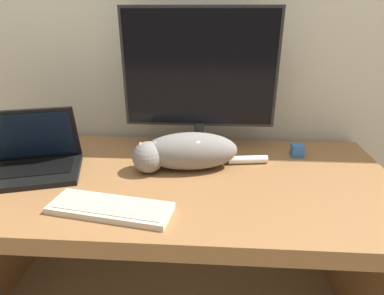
# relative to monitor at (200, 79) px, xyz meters

# --- Properties ---
(wall_back) EXTENTS (6.40, 0.06, 2.60)m
(wall_back) POSITION_rel_monitor_xyz_m (-0.12, 0.21, 0.28)
(wall_back) COLOR beige
(wall_back) RESTS_ON ground_plane
(desk) EXTENTS (1.69, 0.76, 0.70)m
(desk) POSITION_rel_monitor_xyz_m (-0.12, -0.22, -0.45)
(desk) COLOR olive
(desk) RESTS_ON ground_plane
(monitor) EXTENTS (0.61, 0.21, 0.58)m
(monitor) POSITION_rel_monitor_xyz_m (0.00, 0.00, 0.00)
(monitor) COLOR #282828
(monitor) RESTS_ON desk
(laptop) EXTENTS (0.37, 0.32, 0.24)m
(laptop) POSITION_rel_monitor_xyz_m (-0.60, -0.23, -0.27)
(laptop) COLOR black
(laptop) RESTS_ON desk
(external_keyboard) EXTENTS (0.39, 0.18, 0.02)m
(external_keyboard) POSITION_rel_monitor_xyz_m (-0.25, -0.46, -0.30)
(external_keyboard) COLOR beige
(external_keyboard) RESTS_ON desk
(cat) EXTENTS (0.52, 0.20, 0.14)m
(cat) POSITION_rel_monitor_xyz_m (-0.05, -0.16, -0.24)
(cat) COLOR gray
(cat) RESTS_ON desk
(small_toy) EXTENTS (0.05, 0.05, 0.05)m
(small_toy) POSITION_rel_monitor_xyz_m (0.41, -0.02, -0.29)
(small_toy) COLOR #2D6BB7
(small_toy) RESTS_ON desk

